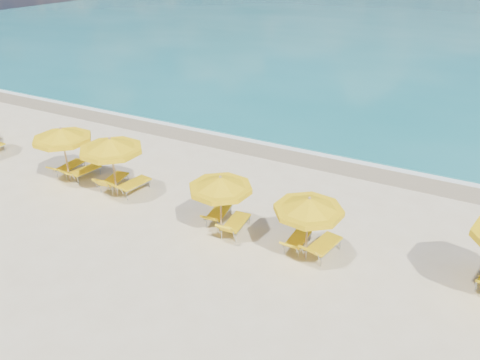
% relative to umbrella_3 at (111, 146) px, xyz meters
% --- Properties ---
extents(ground_plane, '(120.00, 120.00, 0.00)m').
position_rel_umbrella_3_xyz_m(ground_plane, '(4.91, -0.05, -2.15)').
color(ground_plane, beige).
extents(ocean, '(120.00, 80.00, 0.30)m').
position_rel_umbrella_3_xyz_m(ocean, '(4.91, 47.95, -2.15)').
color(ocean, '#146D75').
rests_on(ocean, ground).
extents(wet_sand_band, '(120.00, 2.60, 0.01)m').
position_rel_umbrella_3_xyz_m(wet_sand_band, '(4.91, 7.35, -2.15)').
color(wet_sand_band, tan).
rests_on(wet_sand_band, ground).
extents(foam_line, '(120.00, 1.20, 0.03)m').
position_rel_umbrella_3_xyz_m(foam_line, '(4.91, 8.15, -2.15)').
color(foam_line, white).
rests_on(foam_line, ground).
extents(whitecap_near, '(14.00, 0.36, 0.05)m').
position_rel_umbrella_3_xyz_m(whitecap_near, '(-1.09, 16.95, -2.15)').
color(whitecap_near, white).
rests_on(whitecap_near, ground).
extents(umbrella_2, '(3.20, 3.20, 2.45)m').
position_rel_umbrella_3_xyz_m(umbrella_2, '(-2.67, 0.03, -0.06)').
color(umbrella_2, tan).
rests_on(umbrella_2, ground).
extents(umbrella_3, '(3.18, 3.18, 2.52)m').
position_rel_umbrella_3_xyz_m(umbrella_3, '(0.00, 0.00, 0.00)').
color(umbrella_3, tan).
rests_on(umbrella_3, ground).
extents(umbrella_4, '(2.73, 2.73, 2.24)m').
position_rel_umbrella_3_xyz_m(umbrella_4, '(5.14, -0.39, -0.24)').
color(umbrella_4, tan).
rests_on(umbrella_4, ground).
extents(umbrella_5, '(2.72, 2.72, 2.25)m').
position_rel_umbrella_3_xyz_m(umbrella_5, '(8.29, -0.37, -0.24)').
color(umbrella_5, tan).
rests_on(umbrella_5, ground).
extents(lounger_2_left, '(0.70, 1.84, 0.76)m').
position_rel_umbrella_3_xyz_m(lounger_2_left, '(-3.16, 0.56, -1.93)').
color(lounger_2_left, '#A5A8AD').
rests_on(lounger_2_left, ground).
extents(lounger_2_right, '(0.84, 1.84, 0.74)m').
position_rel_umbrella_3_xyz_m(lounger_2_right, '(-2.27, 0.52, -1.94)').
color(lounger_2_right, '#A5A8AD').
rests_on(lounger_2_right, ground).
extents(lounger_3_left, '(0.88, 1.85, 0.88)m').
position_rel_umbrella_3_xyz_m(lounger_3_left, '(-0.50, 0.41, -1.92)').
color(lounger_3_left, '#A5A8AD').
rests_on(lounger_3_left, ground).
extents(lounger_3_right, '(0.89, 1.93, 0.87)m').
position_rel_umbrella_3_xyz_m(lounger_3_right, '(0.45, 0.48, -1.92)').
color(lounger_3_right, '#A5A8AD').
rests_on(lounger_3_right, ground).
extents(lounger_4_left, '(0.83, 1.80, 0.78)m').
position_rel_umbrella_3_xyz_m(lounger_4_left, '(4.67, 0.21, -1.94)').
color(lounger_4_left, '#A5A8AD').
rests_on(lounger_4_left, ground).
extents(lounger_4_right, '(0.75, 1.81, 0.87)m').
position_rel_umbrella_3_xyz_m(lounger_4_right, '(5.58, -0.17, -1.92)').
color(lounger_4_right, '#A5A8AD').
rests_on(lounger_4_right, ground).
extents(lounger_5_left, '(0.57, 1.63, 0.74)m').
position_rel_umbrella_3_xyz_m(lounger_5_left, '(7.86, -0.01, -1.95)').
color(lounger_5_left, '#A5A8AD').
rests_on(lounger_5_left, ground).
extents(lounger_5_right, '(0.97, 1.94, 0.85)m').
position_rel_umbrella_3_xyz_m(lounger_5_right, '(8.75, 0.00, -1.92)').
color(lounger_5_right, '#A5A8AD').
rests_on(lounger_5_right, ground).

